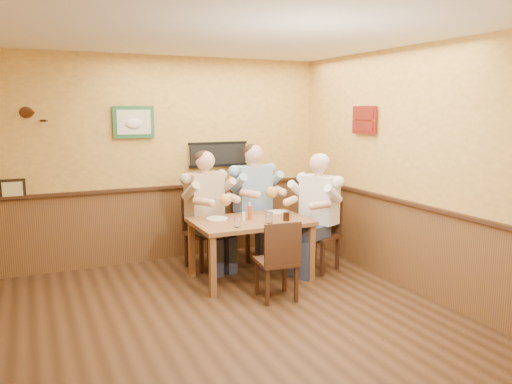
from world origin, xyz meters
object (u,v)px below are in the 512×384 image
at_px(chair_back_right, 253,223).
at_px(diner_tan_shirt, 205,216).
at_px(pepper_shaker, 244,216).
at_px(water_glass_left, 237,223).
at_px(dining_table, 251,227).
at_px(cola_tumbler, 286,217).
at_px(water_glass_mid, 269,218).
at_px(chair_right_end, 319,234).
at_px(chair_near_side, 276,259).
at_px(hot_sauce_bottle, 250,212).
at_px(diner_blue_polo, 253,208).
at_px(chair_back_left, 205,231).
at_px(salt_shaker, 244,216).
at_px(diner_white_elder, 319,219).

distance_m(chair_back_right, diner_tan_shirt, 0.78).
bearing_deg(pepper_shaker, chair_back_right, 58.68).
distance_m(water_glass_left, pepper_shaker, 0.38).
bearing_deg(dining_table, cola_tumbler, -31.65).
bearing_deg(water_glass_mid, chair_right_end, 13.46).
xyz_separation_m(chair_back_right, chair_near_side, (-0.40, -1.51, -0.06)).
height_order(dining_table, chair_back_right, chair_back_right).
relative_size(chair_back_right, hot_sauce_bottle, 5.27).
height_order(chair_back_right, pepper_shaker, chair_back_right).
relative_size(water_glass_mid, hot_sauce_bottle, 0.68).
distance_m(chair_back_right, diner_blue_polo, 0.22).
distance_m(chair_near_side, diner_blue_polo, 1.58).
relative_size(chair_near_side, pepper_shaker, 9.37).
height_order(chair_back_left, cola_tumbler, chair_back_left).
distance_m(diner_tan_shirt, water_glass_left, 0.97).
height_order(chair_right_end, water_glass_left, chair_right_end).
xyz_separation_m(water_glass_mid, salt_shaker, (-0.21, 0.27, -0.02)).
relative_size(chair_near_side, salt_shaker, 9.23).
height_order(dining_table, water_glass_mid, water_glass_mid).
height_order(dining_table, salt_shaker, salt_shaker).
distance_m(water_glass_left, salt_shaker, 0.37).
bearing_deg(diner_tan_shirt, hot_sauce_bottle, -74.95).
relative_size(diner_tan_shirt, water_glass_left, 13.22).
height_order(water_glass_left, pepper_shaker, water_glass_left).
distance_m(chair_right_end, diner_white_elder, 0.21).
xyz_separation_m(diner_white_elder, water_glass_mid, (-0.82, -0.20, 0.13)).
bearing_deg(diner_tan_shirt, chair_back_right, -6.04).
xyz_separation_m(chair_back_right, cola_tumbler, (-0.01, -1.01, 0.29)).
relative_size(diner_white_elder, cola_tumbler, 13.17).
bearing_deg(water_glass_mid, dining_table, 115.80).
distance_m(chair_right_end, salt_shaker, 1.08).
distance_m(chair_back_right, diner_white_elder, 1.03).
height_order(chair_back_left, diner_blue_polo, diner_blue_polo).
height_order(diner_white_elder, water_glass_mid, diner_white_elder).
relative_size(dining_table, chair_back_right, 1.38).
xyz_separation_m(hot_sauce_bottle, pepper_shaker, (-0.08, -0.00, -0.05)).
bearing_deg(diner_tan_shirt, water_glass_left, -100.39).
height_order(chair_back_right, chair_right_end, chair_back_right).
xyz_separation_m(chair_back_right, pepper_shaker, (-0.46, -0.76, 0.29)).
bearing_deg(diner_white_elder, chair_right_end, 0.00).
bearing_deg(cola_tumbler, diner_white_elder, 16.47).
bearing_deg(salt_shaker, chair_back_right, 58.69).
height_order(chair_near_side, water_glass_left, chair_near_side).
height_order(chair_near_side, pepper_shaker, chair_near_side).
relative_size(chair_back_left, chair_right_end, 1.02).
distance_m(chair_back_right, salt_shaker, 0.95).
bearing_deg(cola_tumbler, water_glass_left, -175.30).
relative_size(water_glass_mid, cola_tumbler, 1.25).
xyz_separation_m(diner_tan_shirt, hot_sauce_bottle, (0.36, -0.64, 0.15)).
distance_m(chair_near_side, pepper_shaker, 0.83).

